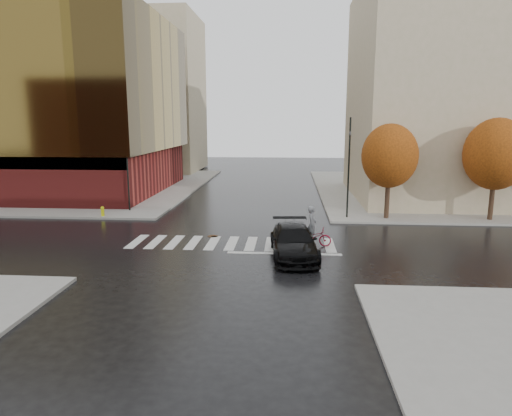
{
  "coord_description": "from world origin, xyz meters",
  "views": [
    {
      "loc": [
        3.23,
        -24.32,
        6.92
      ],
      "look_at": [
        1.36,
        0.83,
        2.0
      ],
      "focal_mm": 32.0,
      "sensor_mm": 36.0,
      "label": 1
    }
  ],
  "objects_px": {
    "sedan": "(294,242)",
    "fire_hydrant": "(103,211)",
    "traffic_light_ne": "(349,162)",
    "traffic_light_nw": "(127,152)",
    "cyclist": "(313,232)"
  },
  "relations": [
    {
      "from": "sedan",
      "to": "fire_hydrant",
      "type": "relative_size",
      "value": 7.87
    },
    {
      "from": "sedan",
      "to": "traffic_light_ne",
      "type": "relative_size",
      "value": 0.8
    },
    {
      "from": "traffic_light_ne",
      "to": "fire_hydrant",
      "type": "bearing_deg",
      "value": 17.02
    },
    {
      "from": "traffic_light_nw",
      "to": "traffic_light_ne",
      "type": "bearing_deg",
      "value": 92.76
    },
    {
      "from": "cyclist",
      "to": "fire_hydrant",
      "type": "xyz_separation_m",
      "value": [
        -14.55,
        6.13,
        -0.23
      ]
    },
    {
      "from": "sedan",
      "to": "cyclist",
      "type": "xyz_separation_m",
      "value": [
        1.08,
        2.17,
        -0.03
      ]
    },
    {
      "from": "sedan",
      "to": "traffic_light_nw",
      "type": "distance_m",
      "value": 16.62
    },
    {
      "from": "traffic_light_nw",
      "to": "fire_hydrant",
      "type": "xyz_separation_m",
      "value": [
        -1.18,
        -2.23,
        -4.03
      ]
    },
    {
      "from": "cyclist",
      "to": "traffic_light_nw",
      "type": "distance_m",
      "value": 16.22
    },
    {
      "from": "cyclist",
      "to": "traffic_light_ne",
      "type": "distance_m",
      "value": 8.24
    },
    {
      "from": "cyclist",
      "to": "fire_hydrant",
      "type": "distance_m",
      "value": 15.79
    },
    {
      "from": "traffic_light_nw",
      "to": "cyclist",
      "type": "bearing_deg",
      "value": 65.4
    },
    {
      "from": "sedan",
      "to": "cyclist",
      "type": "bearing_deg",
      "value": 58.62
    },
    {
      "from": "cyclist",
      "to": "traffic_light_ne",
      "type": "height_order",
      "value": "traffic_light_ne"
    },
    {
      "from": "traffic_light_nw",
      "to": "sedan",
      "type": "bearing_deg",
      "value": 56.82
    }
  ]
}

